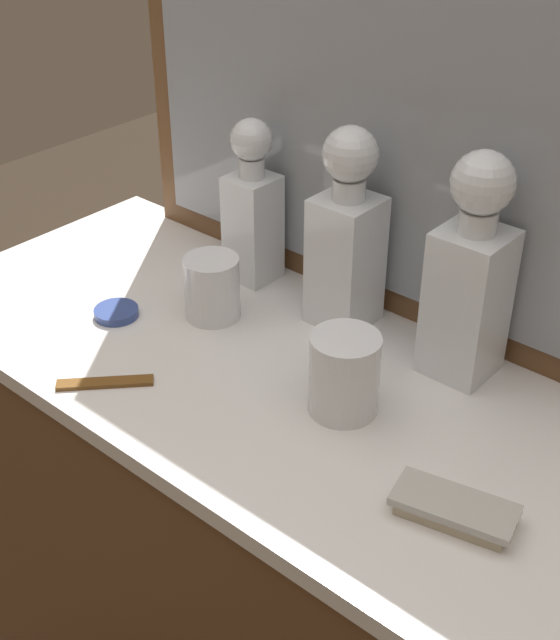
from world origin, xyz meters
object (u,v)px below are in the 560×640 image
object	(u,v)px
tortoiseshell_comb	(105,383)
crystal_tumbler_left	(344,377)
crystal_decanter_far_right	(469,289)
crystal_decanter_front	(253,217)
crystal_tumbler_far_left	(212,290)
crystal_decanter_rear	(346,247)
silver_brush_right	(454,509)
porcelain_dish	(116,312)

from	to	relation	value
tortoiseshell_comb	crystal_tumbler_left	bearing A→B (deg)	31.71
crystal_decanter_far_right	tortoiseshell_comb	distance (m)	0.49
crystal_decanter_front	tortoiseshell_comb	distance (m)	0.36
crystal_tumbler_far_left	tortoiseshell_comb	xyz separation A→B (m)	(0.01, -0.22, -0.04)
crystal_decanter_rear	crystal_tumbler_left	world-z (taller)	crystal_decanter_rear
crystal_decanter_rear	crystal_tumbler_left	xyz separation A→B (m)	(0.13, -0.17, -0.07)
crystal_decanter_front	crystal_tumbler_left	bearing A→B (deg)	-29.41
crystal_decanter_rear	tortoiseshell_comb	size ratio (longest dim) A/B	2.80
crystal_decanter_far_right	silver_brush_right	bearing A→B (deg)	-60.03
crystal_tumbler_far_left	tortoiseshell_comb	bearing A→B (deg)	-86.46
porcelain_dish	tortoiseshell_comb	world-z (taller)	porcelain_dish
crystal_decanter_front	crystal_tumbler_left	size ratio (longest dim) A/B	2.42
crystal_decanter_rear	crystal_tumbler_left	distance (m)	0.22
crystal_tumbler_left	porcelain_dish	size ratio (longest dim) A/B	1.64
tortoiseshell_comb	crystal_tumbler_far_left	bearing A→B (deg)	93.54
crystal_decanter_front	silver_brush_right	world-z (taller)	crystal_decanter_front
crystal_tumbler_left	porcelain_dish	world-z (taller)	crystal_tumbler_left
crystal_tumbler_far_left	tortoiseshell_comb	world-z (taller)	crystal_tumbler_far_left
crystal_decanter_front	tortoiseshell_comb	size ratio (longest dim) A/B	2.47
crystal_decanter_far_right	crystal_tumbler_far_left	size ratio (longest dim) A/B	3.27
crystal_decanter_front	tortoiseshell_comb	bearing A→B (deg)	-82.15
crystal_tumbler_far_left	crystal_decanter_front	bearing A→B (deg)	105.00
crystal_decanter_front	crystal_tumbler_far_left	world-z (taller)	crystal_decanter_front
silver_brush_right	porcelain_dish	distance (m)	0.60
crystal_decanter_rear	crystal_tumbler_far_left	bearing A→B (deg)	-142.27
crystal_tumbler_far_left	silver_brush_right	size ratio (longest dim) A/B	0.66
crystal_tumbler_left	crystal_tumbler_far_left	size ratio (longest dim) A/B	1.14
crystal_decanter_front	crystal_decanter_far_right	world-z (taller)	crystal_decanter_far_right
crystal_decanter_front	porcelain_dish	bearing A→B (deg)	-108.37
crystal_tumbler_left	tortoiseshell_comb	world-z (taller)	crystal_tumbler_left
crystal_tumbler_far_left	porcelain_dish	bearing A→B (deg)	-138.43
crystal_decanter_front	crystal_tumbler_left	world-z (taller)	crystal_decanter_front
crystal_tumbler_far_left	silver_brush_right	bearing A→B (deg)	-14.33
crystal_decanter_rear	crystal_decanter_far_right	xyz separation A→B (m)	(0.19, 0.00, 0.01)
crystal_tumbler_far_left	porcelain_dish	distance (m)	0.15
porcelain_dish	crystal_decanter_far_right	bearing A→B (deg)	25.52
crystal_decanter_far_right	crystal_tumbler_far_left	xyz separation A→B (m)	(-0.35, -0.12, -0.08)
porcelain_dish	tortoiseshell_comb	distance (m)	0.17
crystal_tumbler_left	silver_brush_right	size ratio (longest dim) A/B	0.75
crystal_decanter_front	crystal_tumbler_far_left	bearing A→B (deg)	-75.00
crystal_tumbler_far_left	crystal_decanter_rear	bearing A→B (deg)	37.73
crystal_decanter_rear	crystal_decanter_far_right	bearing A→B (deg)	1.01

